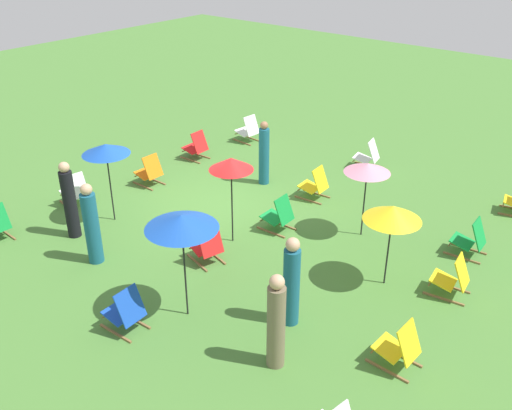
{
  "coord_description": "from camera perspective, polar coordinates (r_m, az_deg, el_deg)",
  "views": [
    {
      "loc": [
        8.74,
        8.4,
        6.4
      ],
      "look_at": [
        0.0,
        1.2,
        0.5
      ],
      "focal_mm": 40.13,
      "sensor_mm": 36.0,
      "label": 1
    }
  ],
  "objects": [
    {
      "name": "ground_plane",
      "position": [
        13.71,
        -3.88,
        -0.38
      ],
      "size": [
        40.0,
        40.0,
        0.0
      ],
      "primitive_type": "plane",
      "color": "#477A33"
    },
    {
      "name": "deckchair_1",
      "position": [
        14.98,
        -10.57,
        3.29
      ],
      "size": [
        0.48,
        0.76,
        0.83
      ],
      "rotation": [
        0.0,
        0.0,
        -0.0
      ],
      "color": "olive",
      "rests_on": "ground"
    },
    {
      "name": "deckchair_5",
      "position": [
        14.37,
        -17.63,
        1.34
      ],
      "size": [
        0.57,
        0.82,
        0.83
      ],
      "rotation": [
        0.0,
        0.0,
        -0.13
      ],
      "color": "olive",
      "rests_on": "ground"
    },
    {
      "name": "deckchair_10",
      "position": [
        15.98,
        11.1,
        4.83
      ],
      "size": [
        0.62,
        0.84,
        0.83
      ],
      "rotation": [
        0.0,
        0.0,
        0.2
      ],
      "color": "olive",
      "rests_on": "ground"
    },
    {
      "name": "deckchair_13",
      "position": [
        10.02,
        -12.9,
        -10.29
      ],
      "size": [
        0.52,
        0.79,
        0.83
      ],
      "rotation": [
        0.0,
        0.0,
        0.06
      ],
      "color": "olive",
      "rests_on": "ground"
    },
    {
      "name": "deckchair_6",
      "position": [
        12.51,
        20.59,
        -3.24
      ],
      "size": [
        0.53,
        0.79,
        0.83
      ],
      "rotation": [
        0.0,
        0.0,
        0.07
      ],
      "color": "olive",
      "rests_on": "ground"
    },
    {
      "name": "deckchair_11",
      "position": [
        17.6,
        -0.79,
        7.49
      ],
      "size": [
        0.53,
        0.79,
        0.83
      ],
      "rotation": [
        0.0,
        0.0,
        -0.07
      ],
      "color": "olive",
      "rests_on": "ground"
    },
    {
      "name": "deckchair_14",
      "position": [
        11.16,
        18.99,
        -6.9
      ],
      "size": [
        0.58,
        0.82,
        0.83
      ],
      "rotation": [
        0.0,
        0.0,
        0.14
      ],
      "color": "olive",
      "rests_on": "ground"
    },
    {
      "name": "deckchair_8",
      "position": [
        9.36,
        14.09,
        -13.62
      ],
      "size": [
        0.5,
        0.78,
        0.83
      ],
      "rotation": [
        0.0,
        0.0,
        -0.03
      ],
      "color": "olive",
      "rests_on": "ground"
    },
    {
      "name": "deckchair_4",
      "position": [
        11.55,
        -4.9,
        -4.07
      ],
      "size": [
        0.65,
        0.85,
        0.83
      ],
      "rotation": [
        0.0,
        0.0,
        -0.25
      ],
      "color": "olive",
      "rests_on": "ground"
    },
    {
      "name": "umbrella_4",
      "position": [
        10.56,
        13.47,
        -0.79
      ],
      "size": [
        1.07,
        1.07,
        1.67
      ],
      "color": "black",
      "rests_on": "ground"
    },
    {
      "name": "deckchair_0",
      "position": [
        14.09,
        5.89,
        2.03
      ],
      "size": [
        0.53,
        0.79,
        0.83
      ],
      "rotation": [
        0.0,
        0.0,
        0.07
      ],
      "color": "olive",
      "rests_on": "ground"
    },
    {
      "name": "deckchair_12",
      "position": [
        12.62,
        2.28,
        -1.03
      ],
      "size": [
        0.5,
        0.78,
        0.83
      ],
      "rotation": [
        0.0,
        0.0,
        0.03
      ],
      "color": "olive",
      "rests_on": "ground"
    },
    {
      "name": "umbrella_2",
      "position": [
        12.12,
        11.04,
        3.62
      ],
      "size": [
        0.98,
        0.98,
        1.7
      ],
      "color": "black",
      "rests_on": "ground"
    },
    {
      "name": "deckchair_7",
      "position": [
        16.4,
        -5.98,
        5.8
      ],
      "size": [
        0.51,
        0.78,
        0.83
      ],
      "rotation": [
        0.0,
        0.0,
        0.04
      ],
      "color": "olive",
      "rests_on": "ground"
    },
    {
      "name": "person_2",
      "position": [
        11.75,
        -16.07,
        -1.97
      ],
      "size": [
        0.41,
        0.41,
        1.73
      ],
      "rotation": [
        0.0,
        0.0,
        0.52
      ],
      "color": "#195972",
      "rests_on": "ground"
    },
    {
      "name": "umbrella_0",
      "position": [
        12.88,
        -14.75,
        5.39
      ],
      "size": [
        1.05,
        1.05,
        1.86
      ],
      "color": "black",
      "rests_on": "ground"
    },
    {
      "name": "person_1",
      "position": [
        12.81,
        -18.08,
        0.36
      ],
      "size": [
        0.36,
        0.36,
        1.75
      ],
      "rotation": [
        0.0,
        0.0,
        5.94
      ],
      "color": "black",
      "rests_on": "ground"
    },
    {
      "name": "person_0",
      "position": [
        8.85,
        2.02,
        -11.67
      ],
      "size": [
        0.3,
        0.3,
        1.68
      ],
      "rotation": [
        0.0,
        0.0,
        3.19
      ],
      "color": "#72664C",
      "rests_on": "ground"
    },
    {
      "name": "person_4",
      "position": [
        14.65,
        0.8,
        5.08
      ],
      "size": [
        0.38,
        0.38,
        1.68
      ],
      "rotation": [
        0.0,
        0.0,
        0.7
      ],
      "color": "#195972",
      "rests_on": "ground"
    },
    {
      "name": "umbrella_1",
      "position": [
        9.36,
        -7.43,
        -1.69
      ],
      "size": [
        1.23,
        1.23,
        1.99
      ],
      "color": "black",
      "rests_on": "ground"
    },
    {
      "name": "person_3",
      "position": [
        9.68,
        3.55,
        -7.76
      ],
      "size": [
        0.37,
        0.37,
        1.69
      ],
      "rotation": [
        0.0,
        0.0,
        5.09
      ],
      "color": "#195972",
      "rests_on": "ground"
    },
    {
      "name": "umbrella_3",
      "position": [
        11.58,
        -2.5,
        4.1
      ],
      "size": [
        0.92,
        0.92,
        1.94
      ],
      "color": "black",
      "rests_on": "ground"
    }
  ]
}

